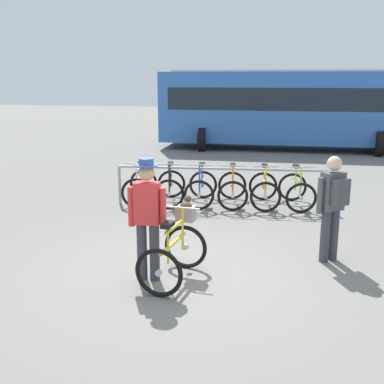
{
  "coord_description": "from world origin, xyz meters",
  "views": [
    {
      "loc": [
        1.49,
        -6.23,
        2.76
      ],
      "look_at": [
        -0.01,
        0.93,
        1.0
      ],
      "focal_mm": 44.36,
      "sensor_mm": 36.0,
      "label": 1
    }
  ],
  "objects": [
    {
      "name": "bus_distant",
      "position": [
        1.34,
        13.06,
        1.74
      ],
      "size": [
        10.05,
        3.53,
        3.08
      ],
      "color": "#3366B7",
      "rests_on": "ground"
    },
    {
      "name": "racked_bike_lime",
      "position": [
        1.66,
        4.1,
        0.37
      ],
      "size": [
        0.85,
        1.22,
        0.98
      ],
      "color": "black",
      "rests_on": "ground"
    },
    {
      "name": "bike_rack_rail",
      "position": [
        0.03,
        3.78,
        0.7
      ],
      "size": [
        4.59,
        0.45,
        0.88
      ],
      "color": "#99999E",
      "rests_on": "ground"
    },
    {
      "name": "pedestrian_with_backpack",
      "position": [
        2.15,
        0.96,
        0.94
      ],
      "size": [
        0.47,
        0.46,
        1.64
      ],
      "color": "#383842",
      "rests_on": "ground"
    },
    {
      "name": "racked_bike_blue",
      "position": [
        -0.43,
        3.92,
        0.37
      ],
      "size": [
        0.76,
        1.16,
        0.97
      ],
      "color": "black",
      "rests_on": "ground"
    },
    {
      "name": "person_with_featured_bike",
      "position": [
        -0.38,
        -0.28,
        0.95
      ],
      "size": [
        0.53,
        0.32,
        1.72
      ],
      "color": "#383842",
      "rests_on": "ground"
    },
    {
      "name": "racked_bike_black",
      "position": [
        -1.13,
        3.86,
        0.37
      ],
      "size": [
        0.86,
        1.19,
        0.97
      ],
      "color": "black",
      "rests_on": "ground"
    },
    {
      "name": "racked_bike_yellow",
      "position": [
        0.96,
        4.04,
        0.37
      ],
      "size": [
        0.78,
        1.16,
        0.97
      ],
      "color": "black",
      "rests_on": "ground"
    },
    {
      "name": "ground_plane",
      "position": [
        0.0,
        0.0,
        0.0
      ],
      "size": [
        80.0,
        80.0,
        0.0
      ],
      "primitive_type": "plane",
      "color": "slate"
    },
    {
      "name": "racked_bike_white",
      "position": [
        -1.83,
        3.8,
        0.37
      ],
      "size": [
        0.81,
        1.19,
        0.97
      ],
      "color": "black",
      "rests_on": "ground"
    },
    {
      "name": "racked_bike_orange",
      "position": [
        0.26,
        3.98,
        0.37
      ],
      "size": [
        0.8,
        1.16,
        0.97
      ],
      "color": "black",
      "rests_on": "ground"
    },
    {
      "name": "featured_bicycle",
      "position": [
        -0.01,
        -0.15,
        0.49
      ],
      "size": [
        0.79,
        1.24,
        1.09
      ],
      "color": "black",
      "rests_on": "ground"
    }
  ]
}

